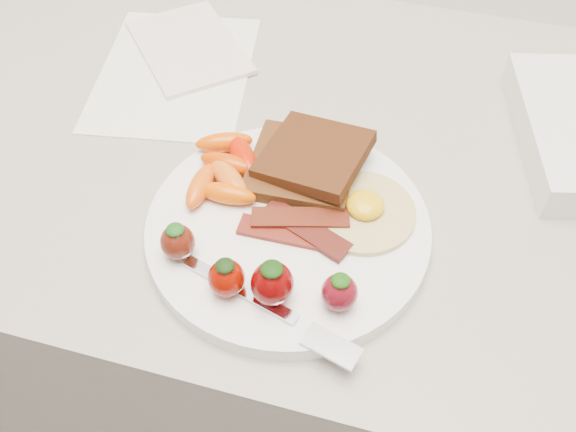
# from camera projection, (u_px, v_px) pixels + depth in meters

# --- Properties ---
(counter) EXTENTS (2.00, 0.60, 0.90)m
(counter) POSITION_uv_depth(u_px,v_px,m) (324.00, 346.00, 1.04)
(counter) COLOR gray
(counter) RESTS_ON ground
(plate) EXTENTS (0.27, 0.27, 0.02)m
(plate) POSITION_uv_depth(u_px,v_px,m) (288.00, 229.00, 0.61)
(plate) COLOR white
(plate) RESTS_ON counter
(toast_lower) EXTENTS (0.11, 0.11, 0.01)m
(toast_lower) POSITION_uv_depth(u_px,v_px,m) (303.00, 166.00, 0.64)
(toast_lower) COLOR #45230D
(toast_lower) RESTS_ON plate
(toast_upper) EXTENTS (0.11, 0.11, 0.02)m
(toast_upper) POSITION_uv_depth(u_px,v_px,m) (314.00, 155.00, 0.63)
(toast_upper) COLOR black
(toast_upper) RESTS_ON toast_lower
(fried_egg) EXTENTS (0.11, 0.11, 0.02)m
(fried_egg) POSITION_uv_depth(u_px,v_px,m) (363.00, 210.00, 0.61)
(fried_egg) COLOR beige
(fried_egg) RESTS_ON plate
(bacon_strips) EXTENTS (0.11, 0.06, 0.01)m
(bacon_strips) POSITION_uv_depth(u_px,v_px,m) (298.00, 227.00, 0.60)
(bacon_strips) COLOR #4E0B0A
(bacon_strips) RESTS_ON plate
(baby_carrots) EXTENTS (0.09, 0.11, 0.02)m
(baby_carrots) POSITION_uv_depth(u_px,v_px,m) (226.00, 169.00, 0.64)
(baby_carrots) COLOR #CF3E00
(baby_carrots) RESTS_ON plate
(strawberries) EXTENTS (0.18, 0.06, 0.05)m
(strawberries) POSITION_uv_depth(u_px,v_px,m) (255.00, 274.00, 0.54)
(strawberries) COLOR #4E150A
(strawberries) RESTS_ON plate
(fork) EXTENTS (0.17, 0.07, 0.00)m
(fork) POSITION_uv_depth(u_px,v_px,m) (280.00, 314.00, 0.54)
(fork) COLOR silver
(fork) RESTS_ON plate
(paper_sheet) EXTENTS (0.22, 0.26, 0.00)m
(paper_sheet) POSITION_uv_depth(u_px,v_px,m) (175.00, 72.00, 0.78)
(paper_sheet) COLOR white
(paper_sheet) RESTS_ON counter
(notepad) EXTENTS (0.20, 0.20, 0.01)m
(notepad) POSITION_uv_depth(u_px,v_px,m) (189.00, 47.00, 0.80)
(notepad) COLOR silver
(notepad) RESTS_ON paper_sheet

